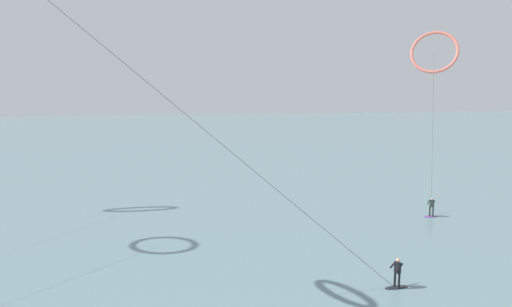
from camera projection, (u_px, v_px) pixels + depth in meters
name	position (u px, v px, depth m)	size (l,w,h in m)	color
sea_water	(188.00, 133.00, 110.78)	(400.00, 200.00, 0.08)	slate
surfer_charcoal	(397.00, 275.00, 22.43)	(1.40, 0.67, 1.70)	black
surfer_violet	(431.00, 208.00, 35.47)	(1.40, 0.72, 1.70)	purple
kite_coral	(434.00, 52.00, 46.40)	(10.42, 14.19, 17.81)	#EA7260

